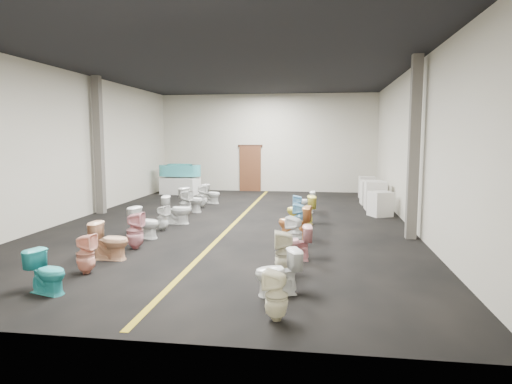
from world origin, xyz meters
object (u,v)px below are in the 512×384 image
toilet_left_4 (145,223)px  toilet_right_2 (285,253)px  toilet_right_7 (301,210)px  display_table (180,186)px  appliance_crate_c (371,192)px  toilet_right_4 (295,233)px  toilet_right_9 (304,202)px  toilet_left_7 (185,204)px  toilet_right_0 (276,296)px  toilet_left_8 (192,200)px  toilet_left_9 (202,196)px  appliance_crate_d (367,187)px  toilet_left_0 (47,272)px  toilet_left_10 (212,194)px  toilet_right_5 (295,222)px  toilet_right_3 (294,243)px  toilet_left_1 (86,254)px  appliance_crate_a (380,204)px  toilet_right_1 (278,272)px  bathtub (180,170)px  appliance_crate_b (375,195)px  toilet_right_8 (298,206)px  toilet_right_6 (300,217)px  toilet_left_6 (177,210)px  toilet_left_3 (135,231)px  toilet_left_2 (110,241)px  toilet_left_5 (163,218)px

toilet_left_4 → toilet_right_2: toilet_right_2 is taller
toilet_right_2 → toilet_right_7: (0.06, 5.08, -0.00)m
display_table → appliance_crate_c: (8.10, -1.94, 0.08)m
toilet_right_4 → toilet_right_9: size_ratio=1.02×
toilet_left_7 → toilet_right_0: toilet_left_7 is taller
toilet_right_4 → toilet_left_8: bearing=-119.2°
toilet_left_9 → toilet_right_4: (3.66, -5.68, -0.04)m
appliance_crate_d → toilet_left_0: appliance_crate_d is taller
toilet_left_10 → toilet_right_2: toilet_right_2 is taller
toilet_left_0 → toilet_left_8: bearing=17.1°
toilet_right_5 → toilet_right_9: size_ratio=1.12×
toilet_right_3 → toilet_left_1: bearing=-75.1°
appliance_crate_a → toilet_right_1: (-2.56, -7.82, -0.02)m
bathtub → appliance_crate_b: bathtub is taller
appliance_crate_a → toilet_right_2: bearing=-110.4°
toilet_left_8 → toilet_right_8: 3.68m
toilet_right_8 → toilet_right_6: bearing=3.7°
toilet_left_6 → toilet_left_0: bearing=170.8°
toilet_right_6 → toilet_right_8: toilet_right_6 is taller
toilet_left_6 → toilet_right_9: size_ratio=1.12×
toilet_left_3 → toilet_right_1: (3.49, -2.56, -0.05)m
toilet_left_10 → toilet_left_4: bearing=-163.7°
toilet_left_0 → toilet_right_5: 5.94m
appliance_crate_d → toilet_right_8: (-2.59, -5.04, -0.09)m
appliance_crate_c → toilet_left_1: 11.60m
toilet_left_10 → toilet_right_9: toilet_right_9 is taller
toilet_left_10 → toilet_right_3: (3.62, -7.73, 0.01)m
toilet_right_9 → toilet_right_6: bearing=3.4°
appliance_crate_d → toilet_left_1: (-6.20, -11.57, -0.07)m
toilet_left_2 → toilet_right_6: size_ratio=1.07×
toilet_left_0 → toilet_left_6: size_ratio=0.86×
appliance_crate_b → toilet_left_6: 7.03m
toilet_left_9 → toilet_left_2: bearing=169.7°
display_table → toilet_left_10: 3.27m
bathtub → appliance_crate_a: 9.32m
toilet_right_1 → toilet_right_5: size_ratio=0.90×
toilet_right_9 → appliance_crate_b: bearing=117.0°
toilet_left_1 → toilet_right_1: size_ratio=1.01×
toilet_left_1 → toilet_left_7: bearing=0.2°
appliance_crate_c → toilet_right_6: size_ratio=1.21×
toilet_right_3 → toilet_right_6: toilet_right_6 is taller
toilet_left_1 → toilet_left_7: toilet_left_7 is taller
appliance_crate_a → toilet_right_2: 7.24m
bathtub → toilet_right_9: 7.11m
appliance_crate_d → toilet_left_5: appliance_crate_d is taller
toilet_left_5 → toilet_right_4: bearing=-93.0°
appliance_crate_b → appliance_crate_c: (0.00, 1.25, -0.05)m
appliance_crate_d → toilet_right_9: 4.73m
toilet_left_3 → toilet_right_9: bearing=-36.4°
display_table → toilet_right_9: size_ratio=2.23×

